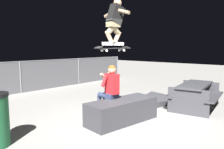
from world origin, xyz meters
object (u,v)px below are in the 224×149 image
object	(u,v)px
skateboard	(113,48)
ledge_box_main	(122,111)
skater_airborne	(115,20)
kicker_ramp	(151,102)
person_sitting_on_ledge	(109,88)
picnic_table_back	(195,92)

from	to	relation	value
skateboard	ledge_box_main	bearing A→B (deg)	-89.48
skater_airborne	kicker_ramp	world-z (taller)	skater_airborne
skater_airborne	ledge_box_main	bearing A→B (deg)	-100.77
person_sitting_on_ledge	kicker_ramp	size ratio (longest dim) A/B	1.03
person_sitting_on_ledge	skater_airborne	world-z (taller)	skater_airborne
skater_airborne	kicker_ramp	bearing A→B (deg)	3.79
ledge_box_main	person_sitting_on_ledge	distance (m)	0.66
skateboard	picnic_table_back	size ratio (longest dim) A/B	0.55
picnic_table_back	skater_airborne	bearing A→B (deg)	153.68
skater_airborne	skateboard	bearing A→B (deg)	171.60
person_sitting_on_ledge	ledge_box_main	bearing A→B (deg)	-87.40
skater_airborne	picnic_table_back	distance (m)	3.26
ledge_box_main	skateboard	world-z (taller)	skateboard
skateboard	kicker_ramp	xyz separation A→B (m)	(2.02, 0.12, -1.74)
skateboard	skater_airborne	distance (m)	0.69
ledge_box_main	skateboard	bearing A→B (deg)	90.52
person_sitting_on_ledge	kicker_ramp	xyz separation A→B (m)	(2.04, -0.00, -0.73)
person_sitting_on_ledge	kicker_ramp	bearing A→B (deg)	-0.01
ledge_box_main	skater_airborne	size ratio (longest dim) A/B	1.66
ledge_box_main	skater_airborne	xyz separation A→B (m)	(0.05, 0.28, 2.21)
person_sitting_on_ledge	skateboard	world-z (taller)	skateboard
skateboard	kicker_ramp	distance (m)	2.67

